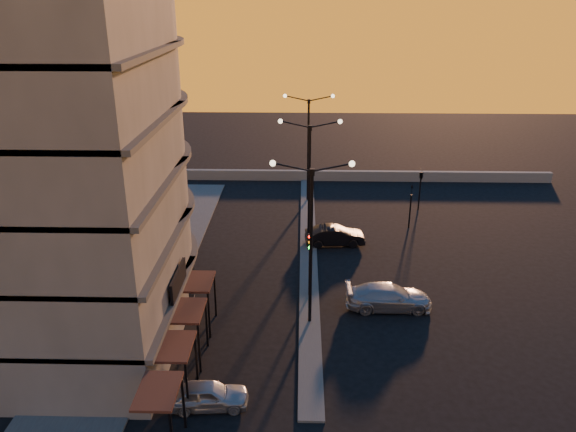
# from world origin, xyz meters

# --- Properties ---
(ground) EXTENTS (120.00, 120.00, 0.00)m
(ground) POSITION_xyz_m (0.00, 0.00, 0.00)
(ground) COLOR black
(ground) RESTS_ON ground
(sidewalk_west) EXTENTS (5.00, 40.00, 0.12)m
(sidewalk_west) POSITION_xyz_m (-10.50, 4.00, 0.06)
(sidewalk_west) COLOR #484846
(sidewalk_west) RESTS_ON ground
(median) EXTENTS (1.20, 36.00, 0.12)m
(median) POSITION_xyz_m (0.00, 10.00, 0.06)
(median) COLOR #484846
(median) RESTS_ON ground
(parapet) EXTENTS (44.00, 0.50, 1.00)m
(parapet) POSITION_xyz_m (2.00, 26.00, 0.50)
(parapet) COLOR #67655E
(parapet) RESTS_ON ground
(building) EXTENTS (14.35, 17.08, 25.00)m
(building) POSITION_xyz_m (-14.00, 0.03, 11.91)
(building) COLOR #625D56
(building) RESTS_ON ground
(streetlamp_near) EXTENTS (4.32, 0.32, 9.51)m
(streetlamp_near) POSITION_xyz_m (0.00, 0.00, 5.59)
(streetlamp_near) COLOR black
(streetlamp_near) RESTS_ON ground
(streetlamp_mid) EXTENTS (4.32, 0.32, 9.51)m
(streetlamp_mid) POSITION_xyz_m (0.00, 10.00, 5.59)
(streetlamp_mid) COLOR black
(streetlamp_mid) RESTS_ON ground
(streetlamp_far) EXTENTS (4.32, 0.32, 9.51)m
(streetlamp_far) POSITION_xyz_m (0.00, 20.00, 5.59)
(streetlamp_far) COLOR black
(streetlamp_far) RESTS_ON ground
(traffic_light_main) EXTENTS (0.28, 0.44, 4.25)m
(traffic_light_main) POSITION_xyz_m (0.00, 2.87, 2.89)
(traffic_light_main) COLOR black
(traffic_light_main) RESTS_ON ground
(signal_east_a) EXTENTS (0.13, 0.16, 3.60)m
(signal_east_a) POSITION_xyz_m (8.00, 14.00, 1.93)
(signal_east_a) COLOR black
(signal_east_a) RESTS_ON ground
(signal_east_b) EXTENTS (0.42, 1.99, 3.60)m
(signal_east_b) POSITION_xyz_m (9.50, 18.00, 3.10)
(signal_east_b) COLOR black
(signal_east_b) RESTS_ON ground
(car_hatchback) EXTENTS (3.77, 1.77, 1.25)m
(car_hatchback) POSITION_xyz_m (-4.64, -7.05, 0.62)
(car_hatchback) COLOR #A4A7AC
(car_hatchback) RESTS_ON ground
(car_sedan) EXTENTS (4.48, 1.91, 1.44)m
(car_sedan) POSITION_xyz_m (1.95, 10.65, 0.72)
(car_sedan) COLOR black
(car_sedan) RESTS_ON ground
(car_wagon) EXTENTS (5.09, 2.13, 1.47)m
(car_wagon) POSITION_xyz_m (4.65, 1.74, 0.73)
(car_wagon) COLOR #9EA0A6
(car_wagon) RESTS_ON ground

